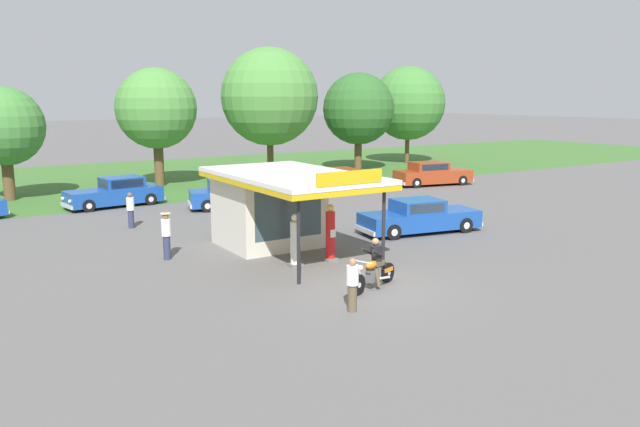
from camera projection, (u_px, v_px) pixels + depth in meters
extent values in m
plane|color=#5B5959|center=(365.00, 285.00, 19.49)|extent=(300.00, 300.00, 0.00)
cube|color=#3D6B2D|center=(116.00, 179.00, 44.42)|extent=(120.00, 24.00, 0.01)
cube|color=beige|center=(269.00, 209.00, 24.57)|extent=(3.55, 3.26, 2.92)
cube|color=#384C56|center=(289.00, 214.00, 23.22)|extent=(2.84, 0.05, 1.87)
cube|color=silver|center=(292.00, 175.00, 22.73)|extent=(4.25, 7.49, 0.16)
cube|color=gold|center=(292.00, 180.00, 22.77)|extent=(4.25, 7.49, 0.18)
cube|color=gold|center=(350.00, 178.00, 19.59)|extent=(2.48, 0.08, 0.44)
cylinder|color=black|center=(384.00, 227.00, 21.12)|extent=(0.12, 0.12, 2.92)
cylinder|color=black|center=(299.00, 239.00, 19.36)|extent=(0.12, 0.12, 2.92)
cube|color=slate|center=(295.00, 265.00, 21.66)|extent=(0.44, 0.44, 0.10)
cylinder|color=silver|center=(295.00, 243.00, 21.51)|extent=(0.34, 0.34, 1.49)
cube|color=white|center=(298.00, 242.00, 21.35)|extent=(0.22, 0.02, 0.28)
sphere|color=white|center=(295.00, 218.00, 21.35)|extent=(0.26, 0.26, 0.26)
cube|color=slate|center=(330.00, 259.00, 22.42)|extent=(0.44, 0.44, 0.10)
cylinder|color=red|center=(330.00, 235.00, 22.26)|extent=(0.34, 0.34, 1.70)
cube|color=white|center=(333.00, 234.00, 22.09)|extent=(0.22, 0.02, 0.28)
sphere|color=#EACC4C|center=(330.00, 208.00, 22.07)|extent=(0.26, 0.26, 0.26)
cylinder|color=black|center=(358.00, 285.00, 18.46)|extent=(0.64, 0.31, 0.64)
cylinder|color=silver|center=(358.00, 285.00, 18.46)|extent=(0.19, 0.17, 0.16)
cylinder|color=black|center=(388.00, 273.00, 19.74)|extent=(0.64, 0.31, 0.64)
cylinder|color=silver|center=(388.00, 273.00, 19.74)|extent=(0.19, 0.17, 0.16)
ellipsoid|color=orange|center=(372.00, 265.00, 18.94)|extent=(0.61, 0.41, 0.24)
cube|color=#59595E|center=(373.00, 276.00, 19.04)|extent=(0.50, 0.37, 0.36)
cube|color=black|center=(378.00, 264.00, 19.22)|extent=(0.54, 0.41, 0.10)
cylinder|color=silver|center=(360.00, 275.00, 18.48)|extent=(0.37, 0.19, 0.71)
cylinder|color=silver|center=(362.00, 262.00, 18.50)|extent=(0.27, 0.67, 0.04)
sphere|color=silver|center=(360.00, 268.00, 18.46)|extent=(0.16, 0.16, 0.16)
cube|color=orange|center=(387.00, 269.00, 19.68)|extent=(0.47, 0.32, 0.12)
cylinder|color=silver|center=(383.00, 278.00, 19.29)|extent=(0.69, 0.31, 0.18)
cube|color=brown|center=(377.00, 263.00, 19.15)|extent=(0.49, 0.45, 0.14)
cylinder|color=brown|center=(377.00, 278.00, 18.98)|extent=(0.19, 0.26, 0.56)
cylinder|color=brown|center=(369.00, 276.00, 19.17)|extent=(0.19, 0.26, 0.56)
cylinder|color=black|center=(376.00, 253.00, 19.06)|extent=(0.49, 0.44, 0.60)
sphere|color=#9E704C|center=(375.00, 242.00, 18.95)|extent=(0.22, 0.22, 0.22)
cylinder|color=black|center=(378.00, 253.00, 18.74)|extent=(0.54, 0.27, 0.31)
cylinder|color=black|center=(367.00, 251.00, 18.98)|extent=(0.54, 0.27, 0.31)
cube|color=#19479E|center=(420.00, 220.00, 27.02)|extent=(5.47, 2.67, 0.74)
cube|color=#19479E|center=(418.00, 206.00, 26.85)|extent=(2.26, 1.92, 0.54)
cube|color=#283847|center=(437.00, 204.00, 27.23)|extent=(0.27, 1.41, 0.44)
cube|color=#283847|center=(408.00, 203.00, 27.57)|extent=(1.70, 0.31, 0.41)
cube|color=#283847|center=(427.00, 209.00, 26.14)|extent=(1.70, 0.31, 0.41)
cube|color=silver|center=(470.00, 221.00, 28.07)|extent=(0.40, 1.73, 0.18)
cube|color=silver|center=(365.00, 230.00, 26.06)|extent=(0.40, 1.73, 0.18)
sphere|color=white|center=(463.00, 212.00, 28.56)|extent=(0.18, 0.18, 0.18)
sphere|color=white|center=(479.00, 217.00, 27.50)|extent=(0.18, 0.18, 0.18)
cylinder|color=black|center=(443.00, 218.00, 28.51)|extent=(0.68, 0.31, 0.66)
cylinder|color=silver|center=(443.00, 218.00, 28.51)|extent=(0.33, 0.27, 0.30)
cylinder|color=black|center=(465.00, 225.00, 26.96)|extent=(0.68, 0.31, 0.66)
cylinder|color=silver|center=(465.00, 225.00, 26.96)|extent=(0.33, 0.27, 0.30)
cylinder|color=black|center=(374.00, 224.00, 27.16)|extent=(0.68, 0.31, 0.66)
cylinder|color=silver|center=(374.00, 224.00, 27.16)|extent=(0.33, 0.27, 0.30)
cylinder|color=black|center=(393.00, 232.00, 25.61)|extent=(0.68, 0.31, 0.66)
cylinder|color=silver|center=(393.00, 232.00, 25.61)|extent=(0.33, 0.27, 0.30)
cube|color=#993819|center=(333.00, 183.00, 38.38)|extent=(4.94, 2.34, 0.76)
cube|color=#993819|center=(338.00, 173.00, 38.42)|extent=(2.22, 1.88, 0.53)
cube|color=#283847|center=(324.00, 174.00, 37.95)|extent=(0.17, 1.51, 0.42)
cube|color=#283847|center=(345.00, 174.00, 37.68)|extent=(1.77, 0.18, 0.40)
cube|color=#283847|center=(332.00, 171.00, 39.15)|extent=(1.77, 0.18, 0.40)
cube|color=silver|center=(298.00, 190.00, 37.33)|extent=(0.27, 1.85, 0.18)
cube|color=silver|center=(367.00, 185.00, 39.53)|extent=(0.27, 1.85, 0.18)
sphere|color=white|center=(302.00, 187.00, 36.72)|extent=(0.18, 0.18, 0.18)
sphere|color=white|center=(293.00, 184.00, 37.81)|extent=(0.18, 0.18, 0.18)
cylinder|color=black|center=(317.00, 191.00, 36.89)|extent=(0.67, 0.25, 0.66)
cylinder|color=silver|center=(317.00, 191.00, 36.89)|extent=(0.31, 0.24, 0.30)
cylinder|color=black|center=(303.00, 187.00, 38.48)|extent=(0.67, 0.25, 0.66)
cylinder|color=silver|center=(303.00, 187.00, 38.48)|extent=(0.31, 0.24, 0.30)
cylinder|color=black|center=(363.00, 187.00, 38.36)|extent=(0.67, 0.25, 0.66)
cylinder|color=silver|center=(363.00, 187.00, 38.36)|extent=(0.31, 0.24, 0.30)
cylinder|color=black|center=(349.00, 183.00, 39.95)|extent=(0.67, 0.25, 0.66)
cylinder|color=silver|center=(349.00, 183.00, 39.95)|extent=(0.31, 0.24, 0.30)
cube|color=#19479E|center=(114.00, 196.00, 33.39)|extent=(5.10, 2.37, 0.79)
cube|color=#19479E|center=(122.00, 182.00, 33.56)|extent=(2.27, 1.81, 0.59)
cube|color=#283847|center=(103.00, 184.00, 32.92)|extent=(0.21, 1.39, 0.47)
cube|color=#283847|center=(128.00, 184.00, 32.97)|extent=(1.77, 0.24, 0.45)
cube|color=#283847|center=(116.00, 181.00, 34.15)|extent=(1.77, 0.24, 0.45)
cube|color=silver|center=(67.00, 206.00, 31.90)|extent=(0.32, 1.70, 0.18)
cube|color=silver|center=(158.00, 196.00, 34.99)|extent=(0.32, 1.70, 0.18)
sphere|color=white|center=(70.00, 201.00, 31.40)|extent=(0.18, 0.18, 0.18)
sphere|color=white|center=(63.00, 199.00, 32.27)|extent=(0.18, 0.18, 0.18)
cylinder|color=black|center=(89.00, 206.00, 31.77)|extent=(0.68, 0.28, 0.66)
cylinder|color=silver|center=(89.00, 206.00, 31.77)|extent=(0.32, 0.25, 0.30)
cylinder|color=black|center=(78.00, 202.00, 33.04)|extent=(0.68, 0.28, 0.66)
cylinder|color=silver|center=(78.00, 202.00, 33.04)|extent=(0.32, 0.25, 0.30)
cylinder|color=black|center=(150.00, 199.00, 33.85)|extent=(0.68, 0.28, 0.66)
cylinder|color=silver|center=(150.00, 199.00, 33.85)|extent=(0.32, 0.25, 0.30)
cylinder|color=black|center=(138.00, 195.00, 35.12)|extent=(0.68, 0.28, 0.66)
cylinder|color=silver|center=(138.00, 195.00, 35.12)|extent=(0.32, 0.25, 0.30)
cube|color=#19479E|center=(237.00, 197.00, 32.99)|extent=(5.19, 3.09, 0.81)
cube|color=#19479E|center=(230.00, 184.00, 32.76)|extent=(2.53, 2.16, 0.56)
cube|color=#283847|center=(250.00, 184.00, 33.06)|extent=(0.43, 1.40, 0.45)
cube|color=#283847|center=(227.00, 182.00, 33.51)|extent=(1.79, 0.53, 0.43)
cube|color=#283847|center=(232.00, 187.00, 32.01)|extent=(1.79, 0.53, 0.43)
cube|color=silver|center=(282.00, 200.00, 33.73)|extent=(0.59, 1.73, 0.18)
cube|color=silver|center=(190.00, 204.00, 32.34)|extent=(0.59, 1.73, 0.18)
sphere|color=white|center=(280.00, 193.00, 34.23)|extent=(0.18, 0.18, 0.18)
sphere|color=white|center=(285.00, 196.00, 33.12)|extent=(0.18, 0.18, 0.18)
cylinder|color=black|center=(264.00, 198.00, 34.31)|extent=(0.69, 0.37, 0.66)
cylinder|color=silver|center=(264.00, 198.00, 34.31)|extent=(0.35, 0.29, 0.30)
cylinder|color=black|center=(271.00, 203.00, 32.68)|extent=(0.69, 0.37, 0.66)
cylinder|color=silver|center=(271.00, 203.00, 32.68)|extent=(0.35, 0.29, 0.30)
cylinder|color=black|center=(204.00, 201.00, 33.38)|extent=(0.69, 0.37, 0.66)
cylinder|color=silver|center=(204.00, 201.00, 33.38)|extent=(0.35, 0.29, 0.30)
cylinder|color=black|center=(207.00, 206.00, 31.75)|extent=(0.69, 0.37, 0.66)
cylinder|color=silver|center=(207.00, 206.00, 31.75)|extent=(0.35, 0.29, 0.30)
cube|color=silver|center=(2.00, 210.00, 30.73)|extent=(0.49, 1.75, 0.18)
cube|color=#993819|center=(433.00, 176.00, 41.53)|extent=(5.39, 2.81, 0.82)
cube|color=#993819|center=(429.00, 166.00, 41.28)|extent=(2.62, 2.05, 0.55)
cube|color=#283847|center=(444.00, 165.00, 41.69)|extent=(0.32, 1.41, 0.44)
cube|color=#283847|center=(423.00, 165.00, 42.01)|extent=(1.97, 0.42, 0.42)
cube|color=#283847|center=(435.00, 167.00, 40.56)|extent=(1.97, 0.42, 0.42)
cube|color=silver|center=(466.00, 179.00, 42.49)|extent=(0.46, 1.73, 0.18)
cube|color=silver|center=(398.00, 182.00, 40.68)|extent=(0.46, 1.73, 0.18)
sphere|color=white|center=(461.00, 173.00, 42.97)|extent=(0.18, 0.18, 0.18)
sphere|color=white|center=(471.00, 175.00, 41.90)|extent=(0.18, 0.18, 0.18)
cylinder|color=black|center=(448.00, 177.00, 42.98)|extent=(0.69, 0.33, 0.66)
cylinder|color=silver|center=(448.00, 177.00, 42.98)|extent=(0.33, 0.27, 0.30)
cylinder|color=black|center=(462.00, 180.00, 41.40)|extent=(0.69, 0.33, 0.66)
cylinder|color=silver|center=(462.00, 180.00, 41.40)|extent=(0.33, 0.27, 0.30)
cylinder|color=black|center=(404.00, 180.00, 41.76)|extent=(0.69, 0.33, 0.66)
cylinder|color=silver|center=(404.00, 180.00, 41.76)|extent=(0.33, 0.27, 0.30)
cylinder|color=black|center=(416.00, 183.00, 40.18)|extent=(0.69, 0.33, 0.66)
cylinder|color=silver|center=(416.00, 183.00, 40.18)|extent=(0.33, 0.27, 0.30)
cylinder|color=#2D3351|center=(131.00, 219.00, 27.91)|extent=(0.26, 0.26, 0.82)
cylinder|color=white|center=(130.00, 204.00, 27.78)|extent=(0.34, 0.34, 0.58)
sphere|color=brown|center=(130.00, 195.00, 27.71)|extent=(0.22, 0.22, 0.22)
cylinder|color=brown|center=(352.00, 298.00, 17.06)|extent=(0.26, 0.26, 0.76)
cylinder|color=white|center=(353.00, 275.00, 16.94)|extent=(0.34, 0.34, 0.54)
sphere|color=#9E704C|center=(353.00, 262.00, 16.87)|extent=(0.21, 0.21, 0.21)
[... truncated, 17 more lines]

